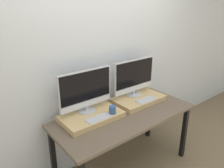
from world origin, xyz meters
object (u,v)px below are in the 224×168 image
(monitor_right, at_px, (134,77))
(keyboard_right, at_px, (146,100))
(monitor_left, at_px, (86,90))
(mug, at_px, (113,110))
(keyboard_left, at_px, (98,118))

(monitor_right, bearing_deg, keyboard_right, -90.00)
(monitor_left, xyz_separation_m, monitor_right, (0.70, 0.00, 0.00))
(monitor_left, bearing_deg, keyboard_right, -17.04)
(mug, bearing_deg, keyboard_left, 180.00)
(keyboard_left, relative_size, keyboard_right, 1.00)
(keyboard_left, bearing_deg, monitor_right, 17.04)
(monitor_left, relative_size, keyboard_right, 2.33)
(keyboard_left, height_order, monitor_right, monitor_right)
(mug, distance_m, monitor_right, 0.59)
(monitor_left, xyz_separation_m, keyboard_right, (0.70, -0.21, -0.23))
(monitor_left, relative_size, monitor_right, 1.00)
(keyboard_left, xyz_separation_m, keyboard_right, (0.70, 0.00, 0.00))
(monitor_right, distance_m, keyboard_right, 0.32)
(monitor_left, distance_m, monitor_right, 0.70)
(keyboard_right, bearing_deg, monitor_right, 90.00)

